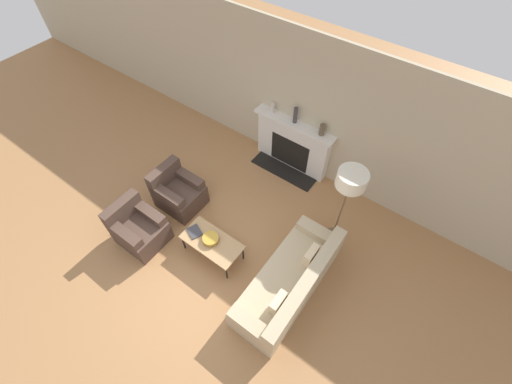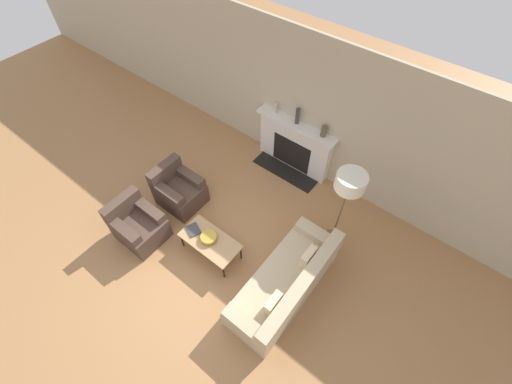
{
  "view_description": "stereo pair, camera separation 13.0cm",
  "coord_description": "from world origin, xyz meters",
  "views": [
    {
      "loc": [
        2.27,
        -1.56,
        5.47
      ],
      "look_at": [
        -0.03,
        1.59,
        0.45
      ],
      "focal_mm": 24.0,
      "sensor_mm": 36.0,
      "label": 1
    },
    {
      "loc": [
        2.37,
        -1.48,
        5.47
      ],
      "look_at": [
        -0.03,
        1.59,
        0.45
      ],
      "focal_mm": 24.0,
      "sensor_mm": 36.0,
      "label": 2
    }
  ],
  "objects": [
    {
      "name": "couch",
      "position": [
        1.42,
        0.53,
        0.3
      ],
      "size": [
        0.84,
        2.1,
        0.81
      ],
      "rotation": [
        0.0,
        0.0,
        -1.57
      ],
      "color": "tan",
      "rests_on": "ground_plane"
    },
    {
      "name": "mantel_vase_center_left",
      "position": [
        -0.11,
        2.96,
        1.31
      ],
      "size": [
        0.08,
        0.08,
        0.33
      ],
      "color": "#3D383D",
      "rests_on": "fireplace"
    },
    {
      "name": "coffee_table",
      "position": [
        -0.03,
        0.32,
        0.38
      ],
      "size": [
        1.05,
        0.53,
        0.41
      ],
      "color": "tan",
      "rests_on": "ground_plane"
    },
    {
      "name": "book",
      "position": [
        -0.39,
        0.29,
        0.42
      ],
      "size": [
        0.31,
        0.28,
        0.02
      ],
      "rotation": [
        0.0,
        0.0,
        -0.39
      ],
      "color": "#38383D",
      "rests_on": "coffee_table"
    },
    {
      "name": "wall_back",
      "position": [
        0.0,
        3.09,
        1.45
      ],
      "size": [
        18.0,
        0.06,
        2.9
      ],
      "color": "#BCAD8E",
      "rests_on": "ground_plane"
    },
    {
      "name": "mantel_vase_left",
      "position": [
        -0.63,
        2.96,
        1.24
      ],
      "size": [
        0.08,
        0.08,
        0.2
      ],
      "color": "beige",
      "rests_on": "fireplace"
    },
    {
      "name": "bowl",
      "position": [
        -0.05,
        0.33,
        0.46
      ],
      "size": [
        0.27,
        0.27,
        0.09
      ],
      "color": "#BC8E2D",
      "rests_on": "coffee_table"
    },
    {
      "name": "armchair_far",
      "position": [
        -1.28,
        0.78,
        0.32
      ],
      "size": [
        0.81,
        0.72,
        0.84
      ],
      "rotation": [
        0.0,
        0.0,
        1.57
      ],
      "color": "#4C382D",
      "rests_on": "ground_plane"
    },
    {
      "name": "floor_lamp",
      "position": [
        1.51,
        1.89,
        1.52
      ],
      "size": [
        0.47,
        0.47,
        1.74
      ],
      "color": "brown",
      "rests_on": "ground_plane"
    },
    {
      "name": "ground_plane",
      "position": [
        0.0,
        0.0,
        0.0
      ],
      "size": [
        18.0,
        18.0,
        0.0
      ],
      "primitive_type": "plane",
      "color": "#A87547"
    },
    {
      "name": "mantel_vase_center_right",
      "position": [
        0.47,
        2.96,
        1.25
      ],
      "size": [
        0.11,
        0.11,
        0.23
      ],
      "color": "brown",
      "rests_on": "fireplace"
    },
    {
      "name": "fireplace",
      "position": [
        -0.1,
        2.94,
        0.55
      ],
      "size": [
        1.71,
        0.59,
        1.14
      ],
      "color": "silver",
      "rests_on": "ground_plane"
    },
    {
      "name": "armchair_near",
      "position": [
        -1.28,
        -0.21,
        0.32
      ],
      "size": [
        0.81,
        0.72,
        0.84
      ],
      "rotation": [
        0.0,
        0.0,
        1.57
      ],
      "color": "#4C382D",
      "rests_on": "ground_plane"
    }
  ]
}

